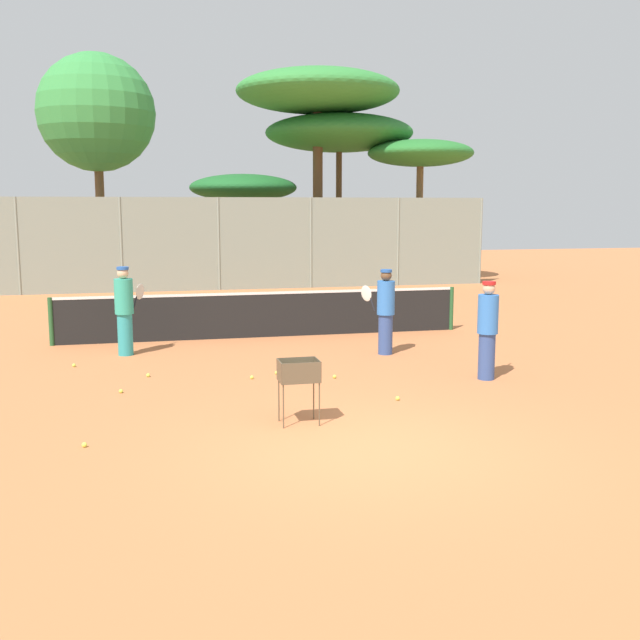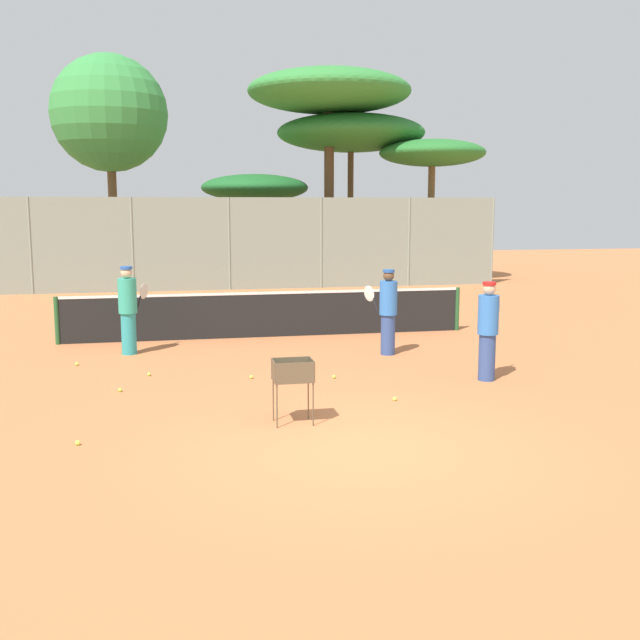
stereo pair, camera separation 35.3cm
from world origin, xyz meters
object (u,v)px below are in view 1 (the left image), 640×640
Objects in this scene: tennis_net at (263,314)px; parked_car at (54,270)px; player_red_cap at (385,310)px; player_yellow_shirt at (488,329)px; player_white_outfit at (125,310)px; ball_cart at (299,376)px.

tennis_net is 2.27× the size of parked_car.
player_yellow_shirt is (1.04, -2.59, -0.01)m from player_red_cap.
parked_car is (-9.22, 18.03, -0.25)m from player_yellow_shirt.
player_yellow_shirt is at bearing -58.38° from tennis_net.
tennis_net is 3.45m from player_white_outfit.
parked_car reaches higher than tennis_net.
player_yellow_shirt is at bearing 26.96° from ball_cart.
player_red_cap is at bearing 63.90° from player_yellow_shirt.
tennis_net is at bearing 73.55° from player_yellow_shirt.
player_red_cap reaches higher than parked_car.
tennis_net is 5.40× the size of player_red_cap.
ball_cart is at bearing -74.83° from parked_car.
player_yellow_shirt reaches higher than tennis_net.
parked_car is (-2.93, 14.31, -0.29)m from player_white_outfit.
player_red_cap is 0.42× the size of parked_car.
parked_car is (-5.41, 19.96, -0.03)m from ball_cart.
parked_car is at bearing 47.32° from player_white_outfit.
player_red_cap is at bearing 58.58° from ball_cart.
ball_cart is (-3.81, -1.94, -0.22)m from player_yellow_shirt.
player_red_cap reaches higher than tennis_net.
player_red_cap is at bearing -62.10° from parked_car.
player_red_cap reaches higher than ball_cart.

